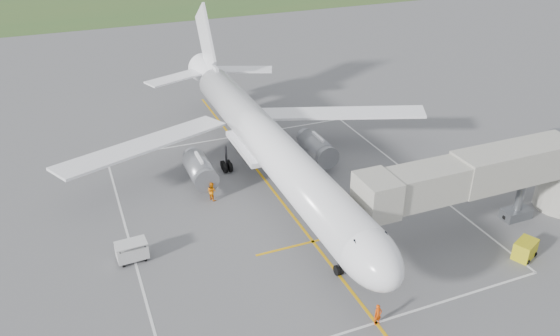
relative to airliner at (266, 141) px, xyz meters
name	(u,v)px	position (x,y,z in m)	size (l,w,h in m)	color
ground	(269,185)	(0.00, -0.75, -4.39)	(700.00, 700.00, 0.00)	#5C5C5F
apron_markings	(293,216)	(0.00, -6.57, -4.38)	(28.20, 60.00, 0.01)	#E0A00D
airliner	(266,141)	(0.00, 0.00, 0.00)	(38.93, 46.75, 13.52)	white
jet_bridge	(505,175)	(15.72, -14.25, 0.35)	(23.40, 5.00, 7.20)	gray
gpu_unit	(525,249)	(14.54, -18.87, -3.66)	(2.32, 2.00, 1.48)	gold
baggage_cart	(132,251)	(-14.09, -7.66, -3.55)	(2.45, 1.56, 1.65)	silver
ramp_worker_nose	(378,315)	(0.01, -20.84, -3.59)	(0.58, 0.38, 1.60)	#D74306
ramp_worker_wing	(212,191)	(-5.84, -1.23, -3.50)	(0.87, 0.68, 1.79)	orange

